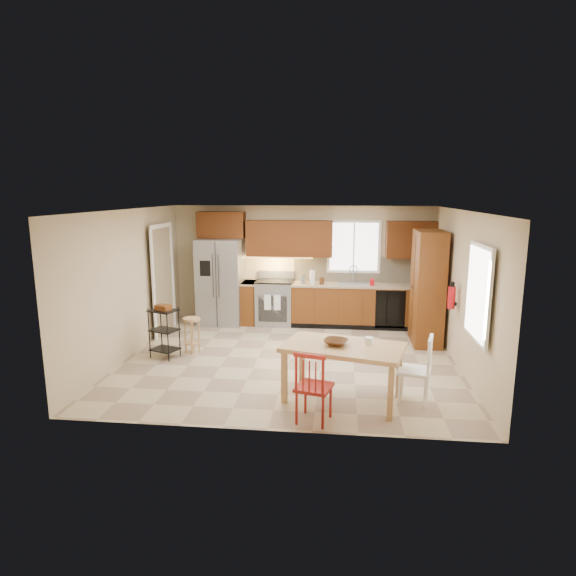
{
  "coord_description": "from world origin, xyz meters",
  "views": [
    {
      "loc": [
        0.82,
        -7.7,
        2.78
      ],
      "look_at": [
        -0.07,
        0.4,
        1.15
      ],
      "focal_mm": 30.0,
      "sensor_mm": 36.0,
      "label": 1
    }
  ],
  "objects_px": {
    "chair_white": "(414,369)",
    "table_jar": "(369,342)",
    "pantry": "(427,288)",
    "fire_extinguisher": "(452,298)",
    "dining_table": "(343,373)",
    "chair_red": "(314,386)",
    "table_bowl": "(336,345)",
    "range_stove": "(275,303)",
    "refrigerator": "(221,282)",
    "bar_stool": "(192,335)",
    "utility_cart": "(164,333)",
    "soap_bottle": "(372,281)"
  },
  "relations": [
    {
      "from": "range_stove",
      "to": "fire_extinguisher",
      "type": "relative_size",
      "value": 2.56
    },
    {
      "from": "chair_white",
      "to": "table_jar",
      "type": "height_order",
      "value": "chair_white"
    },
    {
      "from": "fire_extinguisher",
      "to": "bar_stool",
      "type": "xyz_separation_m",
      "value": [
        -4.36,
        0.0,
        -0.78
      ]
    },
    {
      "from": "table_jar",
      "to": "utility_cart",
      "type": "bearing_deg",
      "value": 158.75
    },
    {
      "from": "chair_red",
      "to": "table_jar",
      "type": "height_order",
      "value": "chair_red"
    },
    {
      "from": "bar_stool",
      "to": "utility_cart",
      "type": "height_order",
      "value": "utility_cart"
    },
    {
      "from": "soap_bottle",
      "to": "range_stove",
      "type": "bearing_deg",
      "value": 177.6
    },
    {
      "from": "dining_table",
      "to": "chair_red",
      "type": "height_order",
      "value": "chair_red"
    },
    {
      "from": "soap_bottle",
      "to": "chair_white",
      "type": "distance_m",
      "value": 3.64
    },
    {
      "from": "dining_table",
      "to": "chair_white",
      "type": "relative_size",
      "value": 1.7
    },
    {
      "from": "range_stove",
      "to": "pantry",
      "type": "xyz_separation_m",
      "value": [
        2.98,
        -0.99,
        0.59
      ]
    },
    {
      "from": "pantry",
      "to": "table_jar",
      "type": "distance_m",
      "value": 2.91
    },
    {
      "from": "range_stove",
      "to": "table_jar",
      "type": "relative_size",
      "value": 6.86
    },
    {
      "from": "range_stove",
      "to": "table_jar",
      "type": "xyz_separation_m",
      "value": [
        1.78,
        -3.62,
        0.34
      ]
    },
    {
      "from": "soap_bottle",
      "to": "utility_cart",
      "type": "xyz_separation_m",
      "value": [
        -3.6,
        -2.23,
        -0.56
      ]
    },
    {
      "from": "table_jar",
      "to": "bar_stool",
      "type": "bearing_deg",
      "value": 151.73
    },
    {
      "from": "table_bowl",
      "to": "utility_cart",
      "type": "xyz_separation_m",
      "value": [
        -2.91,
        1.4,
        -0.34
      ]
    },
    {
      "from": "chair_red",
      "to": "soap_bottle",
      "type": "bearing_deg",
      "value": 92.26
    },
    {
      "from": "range_stove",
      "to": "dining_table",
      "type": "height_order",
      "value": "range_stove"
    },
    {
      "from": "soap_bottle",
      "to": "fire_extinguisher",
      "type": "bearing_deg",
      "value": -59.47
    },
    {
      "from": "pantry",
      "to": "fire_extinguisher",
      "type": "xyz_separation_m",
      "value": [
        0.2,
        -1.05,
        0.05
      ]
    },
    {
      "from": "range_stove",
      "to": "bar_stool",
      "type": "height_order",
      "value": "range_stove"
    },
    {
      "from": "soap_bottle",
      "to": "bar_stool",
      "type": "xyz_separation_m",
      "value": [
        -3.21,
        -1.95,
        -0.68
      ]
    },
    {
      "from": "range_stove",
      "to": "utility_cart",
      "type": "bearing_deg",
      "value": -124.12
    },
    {
      "from": "pantry",
      "to": "table_jar",
      "type": "xyz_separation_m",
      "value": [
        -1.2,
        -2.64,
        -0.25
      ]
    },
    {
      "from": "bar_stool",
      "to": "utility_cart",
      "type": "xyz_separation_m",
      "value": [
        -0.39,
        -0.29,
        0.12
      ]
    },
    {
      "from": "dining_table",
      "to": "table_bowl",
      "type": "xyz_separation_m",
      "value": [
        -0.1,
        0.0,
        0.39
      ]
    },
    {
      "from": "chair_red",
      "to": "table_jar",
      "type": "distance_m",
      "value": 1.08
    },
    {
      "from": "range_stove",
      "to": "fire_extinguisher",
      "type": "height_order",
      "value": "fire_extinguisher"
    },
    {
      "from": "fire_extinguisher",
      "to": "bar_stool",
      "type": "relative_size",
      "value": 0.57
    },
    {
      "from": "soap_bottle",
      "to": "chair_red",
      "type": "distance_m",
      "value": 4.42
    },
    {
      "from": "chair_white",
      "to": "table_jar",
      "type": "bearing_deg",
      "value": 100.2
    },
    {
      "from": "pantry",
      "to": "utility_cart",
      "type": "xyz_separation_m",
      "value": [
        -4.55,
        -1.33,
        -0.61
      ]
    },
    {
      "from": "chair_white",
      "to": "table_bowl",
      "type": "height_order",
      "value": "chair_white"
    },
    {
      "from": "dining_table",
      "to": "table_jar",
      "type": "relative_size",
      "value": 11.68
    },
    {
      "from": "refrigerator",
      "to": "utility_cart",
      "type": "bearing_deg",
      "value": -100.58
    },
    {
      "from": "refrigerator",
      "to": "dining_table",
      "type": "height_order",
      "value": "refrigerator"
    },
    {
      "from": "soap_bottle",
      "to": "pantry",
      "type": "xyz_separation_m",
      "value": [
        0.95,
        -0.9,
        0.05
      ]
    },
    {
      "from": "soap_bottle",
      "to": "chair_white",
      "type": "xyz_separation_m",
      "value": [
        0.35,
        -3.58,
        -0.54
      ]
    },
    {
      "from": "range_stove",
      "to": "fire_extinguisher",
      "type": "bearing_deg",
      "value": -32.62
    },
    {
      "from": "soap_bottle",
      "to": "fire_extinguisher",
      "type": "xyz_separation_m",
      "value": [
        1.15,
        -1.95,
        0.1
      ]
    },
    {
      "from": "table_bowl",
      "to": "table_jar",
      "type": "relative_size",
      "value": 2.36
    },
    {
      "from": "chair_white",
      "to": "table_bowl",
      "type": "bearing_deg",
      "value": 107.43
    },
    {
      "from": "dining_table",
      "to": "utility_cart",
      "type": "relative_size",
      "value": 1.79
    },
    {
      "from": "table_jar",
      "to": "bar_stool",
      "type": "xyz_separation_m",
      "value": [
        -2.96,
        1.59,
        -0.49
      ]
    },
    {
      "from": "bar_stool",
      "to": "dining_table",
      "type": "bearing_deg",
      "value": -32.07
    },
    {
      "from": "fire_extinguisher",
      "to": "dining_table",
      "type": "xyz_separation_m",
      "value": [
        -1.75,
        -1.68,
        -0.72
      ]
    },
    {
      "from": "range_stove",
      "to": "dining_table",
      "type": "relative_size",
      "value": 0.59
    },
    {
      "from": "fire_extinguisher",
      "to": "dining_table",
      "type": "bearing_deg",
      "value": -136.01
    },
    {
      "from": "table_jar",
      "to": "refrigerator",
      "type": "bearing_deg",
      "value": 129.41
    }
  ]
}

